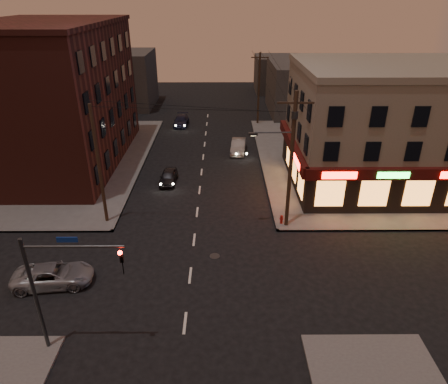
{
  "coord_description": "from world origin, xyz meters",
  "views": [
    {
      "loc": [
        1.98,
        -19.88,
        15.73
      ],
      "look_at": [
        2.14,
        5.19,
        3.2
      ],
      "focal_mm": 32.0,
      "sensor_mm": 36.0,
      "label": 1
    }
  ],
  "objects_px": {
    "suv_cross": "(53,275)",
    "fire_hydrant": "(282,219)",
    "sedan_far": "(181,121)",
    "sedan_near": "(168,177)",
    "sedan_mid": "(238,146)"
  },
  "relations": [
    {
      "from": "sedan_far",
      "to": "fire_hydrant",
      "type": "bearing_deg",
      "value": -67.06
    },
    {
      "from": "suv_cross",
      "to": "fire_hydrant",
      "type": "bearing_deg",
      "value": -72.12
    },
    {
      "from": "suv_cross",
      "to": "sedan_near",
      "type": "bearing_deg",
      "value": -26.76
    },
    {
      "from": "sedan_near",
      "to": "sedan_far",
      "type": "relative_size",
      "value": 0.81
    },
    {
      "from": "sedan_far",
      "to": "sedan_near",
      "type": "bearing_deg",
      "value": -86.89
    },
    {
      "from": "sedan_far",
      "to": "suv_cross",
      "type": "bearing_deg",
      "value": -96.65
    },
    {
      "from": "sedan_near",
      "to": "fire_hydrant",
      "type": "relative_size",
      "value": 5.17
    },
    {
      "from": "sedan_mid",
      "to": "suv_cross",
      "type": "bearing_deg",
      "value": -111.79
    },
    {
      "from": "suv_cross",
      "to": "sedan_far",
      "type": "bearing_deg",
      "value": -15.37
    },
    {
      "from": "sedan_near",
      "to": "fire_hydrant",
      "type": "xyz_separation_m",
      "value": [
        9.4,
        -7.6,
        -0.08
      ]
    },
    {
      "from": "sedan_mid",
      "to": "sedan_far",
      "type": "height_order",
      "value": "sedan_mid"
    },
    {
      "from": "suv_cross",
      "to": "sedan_mid",
      "type": "distance_m",
      "value": 25.18
    },
    {
      "from": "fire_hydrant",
      "to": "sedan_mid",
      "type": "bearing_deg",
      "value": 99.74
    },
    {
      "from": "sedan_far",
      "to": "fire_hydrant",
      "type": "height_order",
      "value": "sedan_far"
    },
    {
      "from": "suv_cross",
      "to": "sedan_far",
      "type": "relative_size",
      "value": 1.06
    }
  ]
}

